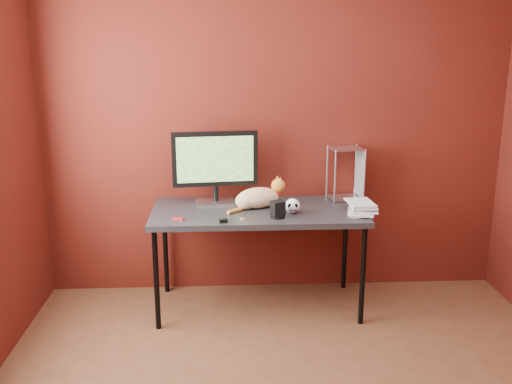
{
  "coord_description": "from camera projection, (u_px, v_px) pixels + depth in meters",
  "views": [
    {
      "loc": [
        -0.36,
        -2.5,
        1.91
      ],
      "look_at": [
        -0.18,
        1.15,
        0.94
      ],
      "focal_mm": 40.0,
      "sensor_mm": 36.0,
      "label": 1
    }
  ],
  "objects": [
    {
      "name": "room",
      "position": [
        308.0,
        148.0,
        2.55
      ],
      "size": [
        3.52,
        3.52,
        2.61
      ],
      "color": "#532F1C",
      "rests_on": "ground"
    },
    {
      "name": "desk",
      "position": [
        258.0,
        216.0,
        4.06
      ],
      "size": [
        1.5,
        0.7,
        0.75
      ],
      "color": "black",
      "rests_on": "ground"
    },
    {
      "name": "monitor",
      "position": [
        215.0,
        164.0,
        4.11
      ],
      "size": [
        0.62,
        0.23,
        0.53
      ],
      "rotation": [
        0.0,
        0.0,
        0.11
      ],
      "color": "#B7B7BC",
      "rests_on": "desk"
    },
    {
      "name": "cat",
      "position": [
        258.0,
        197.0,
        4.07
      ],
      "size": [
        0.43,
        0.29,
        0.22
      ],
      "rotation": [
        0.0,
        0.0,
        0.32
      ],
      "color": "orange",
      "rests_on": "desk"
    },
    {
      "name": "skull_mug",
      "position": [
        292.0,
        206.0,
        3.94
      ],
      "size": [
        0.11,
        0.11,
        0.1
      ],
      "rotation": [
        0.0,
        0.0,
        -0.07
      ],
      "color": "white",
      "rests_on": "desk"
    },
    {
      "name": "speaker",
      "position": [
        278.0,
        210.0,
        3.85
      ],
      "size": [
        0.1,
        0.1,
        0.12
      ],
      "rotation": [
        0.0,
        0.0,
        0.41
      ],
      "color": "black",
      "rests_on": "desk"
    },
    {
      "name": "book_stack",
      "position": [
        352.0,
        147.0,
        3.85
      ],
      "size": [
        0.22,
        0.27,
        0.93
      ],
      "rotation": [
        0.0,
        0.0,
        -0.02
      ],
      "color": "beige",
      "rests_on": "desk"
    },
    {
      "name": "wire_rack",
      "position": [
        345.0,
        173.0,
        4.27
      ],
      "size": [
        0.25,
        0.22,
        0.4
      ],
      "rotation": [
        0.0,
        0.0,
        0.15
      ],
      "color": "#B7B7BC",
      "rests_on": "desk"
    },
    {
      "name": "pocket_knife",
      "position": [
        178.0,
        219.0,
        3.81
      ],
      "size": [
        0.08,
        0.05,
        0.02
      ],
      "primitive_type": "cube",
      "rotation": [
        0.0,
        0.0,
        -0.41
      ],
      "color": "#AB0D1D",
      "rests_on": "desk"
    },
    {
      "name": "black_gadget",
      "position": [
        223.0,
        221.0,
        3.75
      ],
      "size": [
        0.06,
        0.04,
        0.03
      ],
      "primitive_type": "cube",
      "rotation": [
        0.0,
        0.0,
        0.17
      ],
      "color": "black",
      "rests_on": "desk"
    },
    {
      "name": "washer",
      "position": [
        242.0,
        219.0,
        3.82
      ],
      "size": [
        0.04,
        0.04,
        0.0
      ],
      "primitive_type": "cylinder",
      "color": "#B7B7BC",
      "rests_on": "desk"
    }
  ]
}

